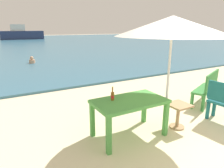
# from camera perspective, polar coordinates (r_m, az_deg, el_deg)

# --- Properties ---
(sea_water) EXTENTS (120.00, 50.00, 0.08)m
(sea_water) POSITION_cam_1_polar(r_m,az_deg,el_deg) (31.79, -24.09, 10.86)
(sea_water) COLOR #386B84
(sea_water) RESTS_ON ground_plane
(picnic_table_green) EXTENTS (1.40, 0.80, 0.76)m
(picnic_table_green) POSITION_cam_1_polar(r_m,az_deg,el_deg) (3.86, 5.05, -6.12)
(picnic_table_green) COLOR #4C9E47
(picnic_table_green) RESTS_ON ground_plane
(beer_bottle_amber) EXTENTS (0.07, 0.07, 0.26)m
(beer_bottle_amber) POSITION_cam_1_polar(r_m,az_deg,el_deg) (3.77, 0.15, -3.30)
(beer_bottle_amber) COLOR brown
(beer_bottle_amber) RESTS_ON picnic_table_green
(patio_umbrella) EXTENTS (2.10, 2.10, 2.30)m
(patio_umbrella) POSITION_cam_1_polar(r_m,az_deg,el_deg) (3.86, 16.97, 15.61)
(patio_umbrella) COLOR silver
(patio_umbrella) RESTS_ON ground_plane
(side_table_wood) EXTENTS (0.44, 0.44, 0.54)m
(side_table_wood) POSITION_cam_1_polar(r_m,az_deg,el_deg) (4.50, 18.48, -7.72)
(side_table_wood) COLOR tan
(side_table_wood) RESTS_ON ground_plane
(bench_green_left) EXTENTS (1.25, 0.78, 0.95)m
(bench_green_left) POSITION_cam_1_polar(r_m,az_deg,el_deg) (6.05, 25.76, -0.58)
(bench_green_left) COLOR #3D8C42
(bench_green_left) RESTS_ON ground_plane
(swimmer_person) EXTENTS (0.34, 0.34, 0.41)m
(swimmer_person) POSITION_cam_1_polar(r_m,az_deg,el_deg) (12.61, -22.03, 6.30)
(swimmer_person) COLOR tan
(swimmer_person) RESTS_ON sea_water
(boat_ferry) EXTENTS (7.07, 1.93, 2.57)m
(boat_ferry) POSITION_cam_1_polar(r_m,az_deg,el_deg) (39.73, -24.55, 12.95)
(boat_ferry) COLOR navy
(boat_ferry) RESTS_ON sea_water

